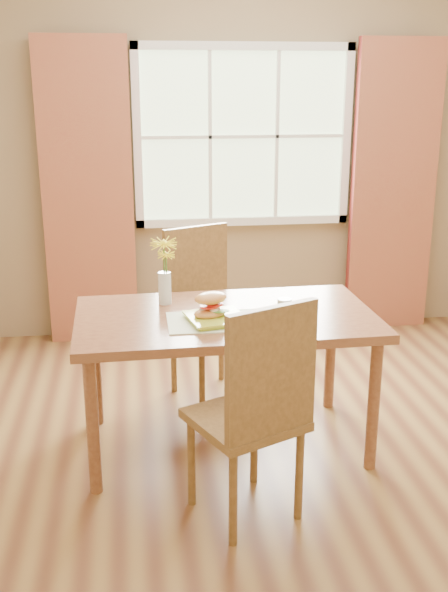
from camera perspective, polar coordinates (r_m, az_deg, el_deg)
name	(u,v)px	position (r m, az deg, el deg)	size (l,w,h in m)	color
room	(305,197)	(3.44, 6.65, 8.07)	(4.24, 3.84, 2.74)	olive
window	(243,137)	(5.24, 1.61, 13.00)	(1.62, 0.06, 1.32)	beige
curtain_left	(88,196)	(5.14, -11.15, 8.10)	(0.65, 0.08, 2.20)	maroon
curtain_right	(393,189)	(5.51, 13.76, 8.53)	(0.65, 0.08, 2.20)	maroon
dining_table	(226,328)	(3.59, 0.15, -2.69)	(1.55, 0.90, 0.75)	brown
chair_near	(257,405)	(2.99, 2.73, -8.99)	(0.58, 0.58, 1.04)	brown
chair_far	(204,304)	(4.27, -1.64, -0.70)	(0.58, 0.58, 1.05)	brown
placemat	(213,321)	(3.45, -0.93, -2.11)	(0.45, 0.33, 0.01)	#E7F0CC
plate	(216,319)	(3.45, -0.64, -1.94)	(0.28, 0.28, 0.01)	#AEC130
croissant_sandwich	(210,305)	(3.44, -1.12, -0.76)	(0.21, 0.18, 0.13)	#F2A252
water_glass	(284,310)	(3.48, 4.99, -1.13)	(0.07, 0.07, 0.11)	silver
flower_vase	(164,265)	(3.68, -4.93, 2.55)	(0.15, 0.15, 0.36)	silver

